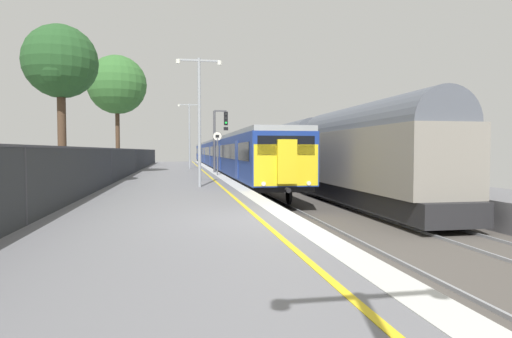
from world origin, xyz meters
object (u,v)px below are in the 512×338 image
platform_lamp_far (189,131)px  background_tree_left (60,64)px  signal_gantry (218,133)px  platform_lamp_mid (199,111)px  speed_limit_sign (217,148)px  background_tree_centre (116,86)px  commuter_train_at_platform (220,154)px  freight_train_adjacent_track (318,152)px

platform_lamp_far → background_tree_left: 19.26m
signal_gantry → platform_lamp_far: (-1.96, 6.74, 0.50)m
platform_lamp_mid → platform_lamp_far: (0.00, 19.42, 0.05)m
speed_limit_sign → background_tree_left: (-7.62, -7.76, 3.65)m
signal_gantry → background_tree_left: (-8.01, -11.42, 2.58)m
background_tree_centre → background_tree_left: bearing=-94.0°
commuter_train_at_platform → signal_gantry: signal_gantry is taller
signal_gantry → background_tree_centre: bearing=179.2°
freight_train_adjacent_track → background_tree_centre: bearing=151.8°
freight_train_adjacent_track → platform_lamp_mid: (-7.42, -5.97, 1.81)m
speed_limit_sign → background_tree_centre: (-6.83, 3.76, 4.35)m
signal_gantry → platform_lamp_mid: platform_lamp_mid is taller
commuter_train_at_platform → background_tree_left: size_ratio=8.25×
platform_lamp_far → freight_train_adjacent_track: bearing=-61.1°
freight_train_adjacent_track → signal_gantry: (-5.46, 6.71, 1.35)m
freight_train_adjacent_track → platform_lamp_far: 15.48m
commuter_train_at_platform → signal_gantry: bearing=-95.7°
signal_gantry → speed_limit_sign: bearing=-96.0°
platform_lamp_far → background_tree_centre: background_tree_centre is taller
freight_train_adjacent_track → background_tree_left: size_ratio=3.78×
signal_gantry → commuter_train_at_platform: bearing=84.3°
platform_lamp_mid → freight_train_adjacent_track: bearing=38.8°
commuter_train_at_platform → platform_lamp_mid: (-3.42, -27.26, 2.07)m
commuter_train_at_platform → background_tree_centre: background_tree_centre is taller
speed_limit_sign → platform_lamp_mid: (-1.57, -9.01, 1.53)m
speed_limit_sign → background_tree_left: bearing=-134.5°
commuter_train_at_platform → freight_train_adjacent_track: size_ratio=2.18×
platform_lamp_mid → background_tree_left: bearing=168.3°
freight_train_adjacent_track → speed_limit_sign: 6.60m
freight_train_adjacent_track → speed_limit_sign: (-5.85, 3.05, 0.28)m
signal_gantry → platform_lamp_mid: (-1.96, -12.68, 0.46)m
freight_train_adjacent_track → platform_lamp_far: (-7.42, 13.45, 1.86)m
background_tree_centre → platform_lamp_mid: bearing=-67.6°
signal_gantry → background_tree_centre: 7.93m
freight_train_adjacent_track → background_tree_left: bearing=-160.7°
commuter_train_at_platform → speed_limit_sign: (-1.85, -18.25, 0.54)m
platform_lamp_mid → background_tree_centre: 14.10m
commuter_train_at_platform → background_tree_left: bearing=-110.0°
speed_limit_sign → background_tree_left: background_tree_left is taller
commuter_train_at_platform → background_tree_left: 27.99m
commuter_train_at_platform → platform_lamp_mid: platform_lamp_mid is taller
freight_train_adjacent_track → signal_gantry: signal_gantry is taller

